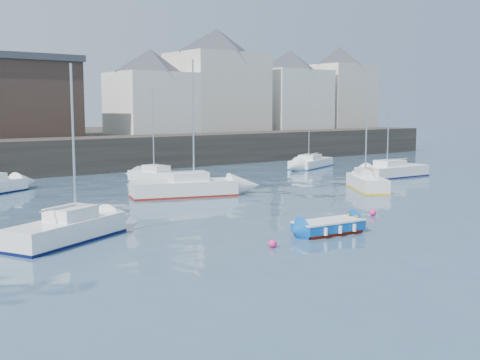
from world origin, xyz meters
TOP-DOWN VIEW (x-y plane):
  - water at (0.00, 0.00)m, footprint 220.00×220.00m
  - quay_wall at (0.00, 35.00)m, footprint 90.00×5.00m
  - land_strip at (0.00, 53.00)m, footprint 90.00×32.00m
  - bldg_east_a at (20.00, 42.00)m, footprint 13.36×13.36m
  - bldg_east_b at (31.00, 41.50)m, footprint 11.88×11.88m
  - bldg_east_c at (40.00, 41.50)m, footprint 11.14×11.14m
  - bldg_east_d at (11.00, 41.50)m, footprint 11.14×11.14m
  - blue_dinghy at (-1.61, 3.45)m, footprint 3.40×1.90m
  - sailboat_a at (-11.48, 9.14)m, footprint 5.98×4.13m
  - sailboat_b at (-0.50, 17.13)m, footprint 7.04×4.13m
  - sailboat_c at (11.07, 11.98)m, footprint 4.35×5.29m
  - sailboat_d at (18.66, 15.76)m, footprint 6.72×2.56m
  - sailboat_f at (1.46, 23.81)m, footprint 2.48×5.58m
  - sailboat_g at (19.02, 25.48)m, footprint 6.57×4.23m
  - buoy_near at (-5.35, 2.97)m, footprint 0.34×0.34m
  - buoy_mid at (3.53, 5.20)m, footprint 0.36×0.36m
  - buoy_far at (-3.05, 19.07)m, footprint 0.39×0.39m

SIDE VIEW (x-z plane):
  - water at x=0.00m, z-range 0.00..0.00m
  - buoy_near at x=-5.35m, z-range -0.17..0.17m
  - buoy_mid at x=3.53m, z-range -0.18..0.18m
  - buoy_far at x=-3.05m, z-range -0.19..0.19m
  - blue_dinghy at x=-1.61m, z-range 0.04..0.66m
  - sailboat_g at x=19.02m, z-range -3.52..4.42m
  - sailboat_f at x=1.46m, z-range -3.01..4.00m
  - sailboat_d at x=18.66m, z-range -3.69..4.71m
  - sailboat_a at x=-11.48m, z-range -3.21..4.26m
  - sailboat_c at x=11.07m, z-range -2.93..3.99m
  - sailboat_b at x=-0.50m, z-range -3.75..4.87m
  - land_strip at x=0.00m, z-range 0.00..2.80m
  - quay_wall at x=0.00m, z-range 0.00..3.00m
  - bldg_east_d at x=11.00m, z-range 2.89..11.84m
  - bldg_east_b at x=31.00m, z-range 2.89..12.84m
  - bldg_east_c at x=40.00m, z-range 2.90..13.85m
  - bldg_east_a at x=20.00m, z-range 2.91..14.71m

